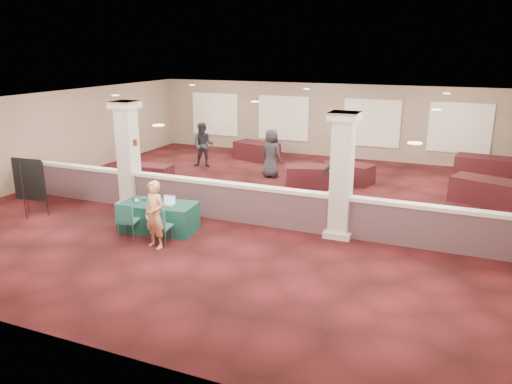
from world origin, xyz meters
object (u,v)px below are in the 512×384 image
at_px(far_table_back_right, 484,167).
at_px(attendee_d, 271,153).
at_px(easel_board, 29,180).
at_px(woman, 155,215).
at_px(attendee_c, 336,176).
at_px(far_table_front_center, 313,176).
at_px(attendee_b, 338,191).
at_px(conf_chair_side, 127,218).
at_px(near_table, 159,217).
at_px(attendee_a, 203,145).
at_px(far_table_back_left, 257,151).
at_px(far_table_back_center, 348,173).
at_px(conf_chair_main, 160,224).
at_px(far_table_front_left, 149,174).
at_px(far_table_front_right, 485,191).

height_order(far_table_back_right, attendee_d, attendee_d).
relative_size(easel_board, woman, 1.03).
bearing_deg(attendee_c, far_table_back_right, 23.54).
height_order(far_table_front_center, attendee_b, attendee_b).
xyz_separation_m(conf_chair_side, attendee_c, (4.02, 5.34, 0.22)).
bearing_deg(conf_chair_side, near_table, 52.93).
bearing_deg(attendee_b, attendee_a, -169.07).
distance_m(far_table_back_left, attendee_d, 3.05).
xyz_separation_m(easel_board, far_table_back_center, (7.52, 7.34, -0.74)).
bearing_deg(far_table_back_center, far_table_back_right, 30.11).
height_order(far_table_back_center, far_table_back_right, far_table_back_right).
distance_m(easel_board, attendee_c, 9.12).
xyz_separation_m(near_table, attendee_b, (4.07, 3.00, 0.39)).
height_order(far_table_front_center, attendee_a, attendee_a).
bearing_deg(conf_chair_main, far_table_back_left, 92.34).
height_order(far_table_back_left, attendee_a, attendee_a).
distance_m(near_table, easel_board, 4.10).
relative_size(conf_chair_side, easel_board, 0.56).
relative_size(near_table, far_table_back_center, 1.14).
bearing_deg(woman, attendee_c, 75.93).
bearing_deg(easel_board, far_table_back_right, 34.32).
bearing_deg(conf_chair_main, near_table, 118.47).
distance_m(far_table_front_left, far_table_front_right, 11.27).
distance_m(woman, far_table_back_left, 10.14).
bearing_deg(far_table_back_center, attendee_c, -86.75).
xyz_separation_m(attendee_a, attendee_b, (6.57, -4.00, -0.13)).
bearing_deg(far_table_front_center, conf_chair_main, -105.82).
distance_m(conf_chair_side, easel_board, 3.69).
height_order(near_table, attendee_d, attendee_d).
xyz_separation_m(far_table_front_left, far_table_front_center, (5.56, 1.83, 0.03)).
bearing_deg(near_table, far_table_front_left, 120.53).
xyz_separation_m(near_table, attendee_a, (-2.50, 7.00, 0.52)).
xyz_separation_m(attendee_b, attendee_c, (-0.44, 1.50, 0.02)).
relative_size(near_table, conf_chair_main, 2.17).
bearing_deg(conf_chair_side, attendee_a, 92.60).
distance_m(conf_chair_main, far_table_front_right, 10.08).
xyz_separation_m(far_table_back_left, far_table_back_right, (9.00, 0.48, 0.02)).
relative_size(far_table_front_left, attendee_a, 0.92).
relative_size(far_table_front_center, far_table_back_left, 0.95).
bearing_deg(conf_chair_side, attendee_c, 40.54).
height_order(easel_board, far_table_front_left, easel_board).
distance_m(far_table_front_left, far_table_back_center, 7.20).
relative_size(far_table_front_center, far_table_back_center, 1.04).
distance_m(easel_board, attendee_d, 8.37).
distance_m(far_table_back_left, far_table_back_right, 9.01).
xyz_separation_m(easel_board, attendee_b, (8.09, 3.45, -0.32)).
bearing_deg(far_table_front_left, easel_board, -101.87).
xyz_separation_m(far_table_back_left, attendee_c, (4.64, -4.52, 0.40)).
xyz_separation_m(conf_chair_side, far_table_back_left, (-0.61, 9.86, -0.18)).
distance_m(conf_chair_side, far_table_front_left, 5.54).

